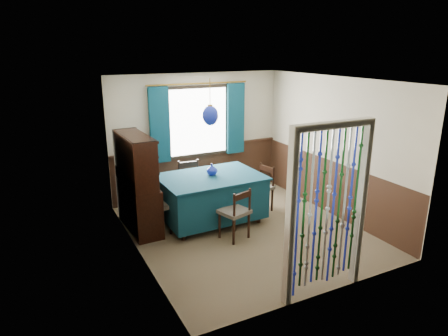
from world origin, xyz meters
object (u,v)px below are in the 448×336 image
dining_table (211,196)px  chair_left (154,206)px  chair_near (236,212)px  chair_right (261,187)px  sideboard (138,197)px  pendant_lamp (210,115)px  bowl_shelf (143,167)px  vase_table (212,170)px  chair_far (191,184)px  vase_sideboard (135,172)px

dining_table → chair_left: size_ratio=1.96×
chair_near → chair_right: size_ratio=0.99×
sideboard → pendant_lamp: (1.21, -0.30, 1.32)m
bowl_shelf → chair_right: bearing=-0.2°
dining_table → bowl_shelf: bowl_shelf is taller
chair_left → dining_table: bearing=83.1°
pendant_lamp → vase_table: pendant_lamp is taller
dining_table → chair_near: (0.07, -0.78, -0.03)m
dining_table → bowl_shelf: size_ratio=7.99×
chair_far → vase_sideboard: vase_sideboard is taller
sideboard → vase_table: (1.26, -0.25, 0.36)m
sideboard → vase_table: size_ratio=8.91×
chair_right → vase_sideboard: size_ratio=4.68×
pendant_lamp → chair_right: bearing=2.9°
chair_far → chair_left: size_ratio=1.00×
chair_near → chair_far: (-0.14, 1.55, 0.02)m
dining_table → pendant_lamp: pendant_lamp is taller
chair_near → chair_left: size_ratio=0.95×
dining_table → chair_right: bearing=1.8°
vase_sideboard → chair_left: bearing=-79.6°
chair_far → vase_table: bearing=107.2°
vase_table → bowl_shelf: bearing=179.5°
chair_right → sideboard: (-2.27, 0.25, 0.11)m
vase_sideboard → bowl_shelf: bearing=-90.0°
dining_table → bowl_shelf: 1.33m
pendant_lamp → chair_near: bearing=-85.1°
bowl_shelf → pendant_lamp: bearing=-3.1°
chair_near → vase_sideboard: size_ratio=4.63×
chair_near → chair_left: (-1.10, 0.78, 0.02)m
bowl_shelf → vase_sideboard: size_ratio=1.20×
chair_far → sideboard: 1.24m
bowl_shelf → vase_sideboard: (0.00, 0.58, -0.23)m
bowl_shelf → chair_left: bearing=-28.4°
dining_table → vase_sideboard: size_ratio=9.59×
pendant_lamp → vase_table: size_ratio=4.22×
chair_right → vase_sideboard: (-2.21, 0.59, 0.45)m
chair_far → pendant_lamp: pendant_lamp is taller
chair_near → bowl_shelf: size_ratio=3.85×
sideboard → vase_table: 1.33m
chair_right → vase_table: size_ratio=4.73×
chair_far → chair_left: bearing=46.7°
chair_right → chair_near: bearing=119.4°
vase_table → bowl_shelf: 1.22m
chair_left → vase_table: vase_table is taller
sideboard → bowl_shelf: bearing=-78.0°
chair_near → vase_sideboard: (-1.22, 1.42, 0.45)m
chair_left → chair_right: chair_left is taller
chair_far → pendant_lamp: size_ratio=1.17×
chair_left → sideboard: bearing=-156.7°
dining_table → chair_near: bearing=-86.2°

